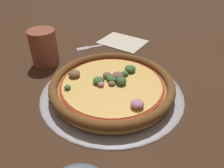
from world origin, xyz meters
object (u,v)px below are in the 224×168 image
at_px(pizza, 112,85).
at_px(drinking_cup, 44,48).
at_px(napkin, 123,42).
at_px(fork, 96,46).
at_px(pizza_tray, 112,92).

xyz_separation_m(pizza, drinking_cup, (0.22, -0.14, 0.03)).
xyz_separation_m(napkin, fork, (0.10, 0.04, -0.00)).
bearing_deg(pizza_tray, pizza, -73.55).
bearing_deg(napkin, drinking_cup, 36.38).
distance_m(pizza_tray, pizza, 0.02).
relative_size(pizza, napkin, 1.56).
bearing_deg(napkin, pizza_tray, 86.72).
height_order(pizza, napkin, pizza).
height_order(pizza, drinking_cup, drinking_cup).
xyz_separation_m(pizza_tray, pizza, (0.00, -0.00, 0.02)).
xyz_separation_m(drinking_cup, napkin, (-0.24, -0.18, -0.05)).
height_order(pizza_tray, pizza, pizza).
bearing_deg(napkin, fork, 22.38).
bearing_deg(fork, pizza, 78.42).
xyz_separation_m(drinking_cup, fork, (-0.14, -0.14, -0.05)).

